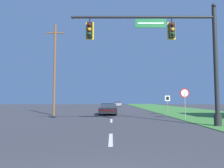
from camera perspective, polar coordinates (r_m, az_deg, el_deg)
name	(u,v)px	position (r m, az deg, el deg)	size (l,w,h in m)	color
grass_verge_right	(182,110)	(34.59, 17.79, -6.60)	(10.00, 110.00, 0.04)	#428438
road_center_line	(112,114)	(24.99, -0.03, -7.83)	(0.16, 34.80, 0.01)	silver
signal_mast	(180,51)	(14.16, 17.33, 8.23)	(9.11, 0.47, 7.56)	#232326
car_ahead	(109,109)	(23.95, -0.80, -6.55)	(1.99, 4.69, 1.19)	black
far_car	(118,104)	(57.44, 1.53, -5.18)	(1.82, 4.39, 1.19)	black
stop_sign	(185,97)	(19.20, 18.54, -3.15)	(0.76, 0.07, 2.50)	gray
route_sign_post	(168,101)	(24.55, 14.40, -4.21)	(0.55, 0.06, 2.03)	gray
utility_pole_near	(55,68)	(23.46, -14.66, 4.10)	(1.80, 0.26, 9.52)	brown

